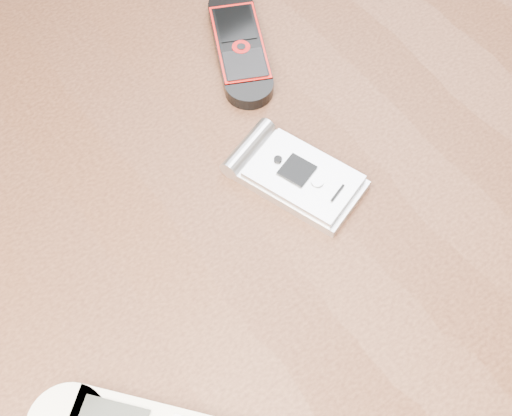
{
  "coord_description": "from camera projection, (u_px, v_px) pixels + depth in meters",
  "views": [
    {
      "loc": [
        -0.16,
        -0.23,
        1.22
      ],
      "look_at": [
        0.01,
        0.0,
        0.76
      ],
      "focal_mm": 50.0,
      "sensor_mm": 36.0,
      "label": 1
    }
  ],
  "objects": [
    {
      "name": "motorola_razr",
      "position": [
        300.0,
        177.0,
        0.56
      ],
      "size": [
        0.09,
        0.12,
        0.02
      ],
      "primitive_type": "cube",
      "rotation": [
        0.0,
        0.0,
        0.33
      ],
      "color": "silver",
      "rests_on": "table"
    },
    {
      "name": "nokia_black_red",
      "position": [
        240.0,
        46.0,
        0.63
      ],
      "size": [
        0.1,
        0.14,
        0.01
      ],
      "primitive_type": "cube",
      "rotation": [
        0.0,
        0.0,
        -0.45
      ],
      "color": "black",
      "rests_on": "table"
    },
    {
      "name": "table",
      "position": [
        252.0,
        278.0,
        0.64
      ],
      "size": [
        1.2,
        0.8,
        0.75
      ],
      "color": "black",
      "rests_on": "ground"
    }
  ]
}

